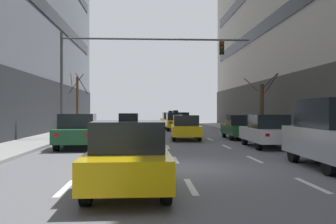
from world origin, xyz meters
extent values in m
plane|color=slate|center=(0.00, 0.00, 0.00)|extent=(120.00, 120.00, 0.00)
cube|color=silver|center=(-3.02, -3.00, 0.00)|extent=(0.16, 2.00, 0.01)
cube|color=silver|center=(-3.02, 2.00, 0.00)|extent=(0.16, 2.00, 0.01)
cube|color=silver|center=(-3.02, 7.00, 0.00)|extent=(0.16, 2.00, 0.01)
cube|color=silver|center=(-3.02, 12.00, 0.00)|extent=(0.16, 2.00, 0.01)
cube|color=silver|center=(-3.02, 17.00, 0.00)|extent=(0.16, 2.00, 0.01)
cube|color=silver|center=(-3.02, 22.00, 0.00)|extent=(0.16, 2.00, 0.01)
cube|color=silver|center=(-3.02, 27.00, 0.00)|extent=(0.16, 2.00, 0.01)
cube|color=silver|center=(-3.02, 32.00, 0.00)|extent=(0.16, 2.00, 0.01)
cube|color=silver|center=(0.00, -3.00, 0.00)|extent=(0.16, 2.00, 0.01)
cube|color=silver|center=(0.00, 2.00, 0.00)|extent=(0.16, 2.00, 0.01)
cube|color=silver|center=(0.00, 7.00, 0.00)|extent=(0.16, 2.00, 0.01)
cube|color=silver|center=(0.00, 12.00, 0.00)|extent=(0.16, 2.00, 0.01)
cube|color=silver|center=(0.00, 17.00, 0.00)|extent=(0.16, 2.00, 0.01)
cube|color=silver|center=(0.00, 22.00, 0.00)|extent=(0.16, 2.00, 0.01)
cube|color=silver|center=(0.00, 27.00, 0.00)|extent=(0.16, 2.00, 0.01)
cube|color=silver|center=(0.00, 32.00, 0.00)|extent=(0.16, 2.00, 0.01)
cube|color=silver|center=(3.02, -3.00, 0.00)|extent=(0.16, 2.00, 0.01)
cube|color=silver|center=(3.02, 2.00, 0.00)|extent=(0.16, 2.00, 0.01)
cube|color=silver|center=(3.02, 7.00, 0.00)|extent=(0.16, 2.00, 0.01)
cube|color=silver|center=(3.02, 12.00, 0.00)|extent=(0.16, 2.00, 0.01)
cube|color=silver|center=(3.02, 17.00, 0.00)|extent=(0.16, 2.00, 0.01)
cube|color=silver|center=(3.02, 22.00, 0.00)|extent=(0.16, 2.00, 0.01)
cube|color=silver|center=(3.02, 27.00, 0.00)|extent=(0.16, 2.00, 0.01)
cube|color=silver|center=(3.02, 32.00, 0.00)|extent=(0.16, 2.00, 0.01)
cylinder|color=black|center=(0.70, 12.90, 0.31)|extent=(0.24, 0.63, 0.63)
cylinder|color=black|center=(2.21, 12.83, 0.31)|extent=(0.24, 0.63, 0.63)
cylinder|color=black|center=(0.57, 10.35, 0.31)|extent=(0.24, 0.63, 0.63)
cylinder|color=black|center=(2.09, 10.27, 0.31)|extent=(0.24, 0.63, 0.63)
cube|color=yellow|center=(1.39, 11.59, 0.62)|extent=(1.94, 4.25, 0.61)
cube|color=black|center=(1.38, 11.40, 1.24)|extent=(1.60, 1.87, 0.64)
cube|color=white|center=(0.88, 13.66, 0.72)|extent=(0.19, 0.08, 0.13)
cube|color=red|center=(0.68, 9.57, 0.72)|extent=(0.19, 0.08, 0.13)
cube|color=white|center=(2.10, 13.60, 0.72)|extent=(0.19, 0.08, 0.13)
cube|color=red|center=(1.90, 9.52, 0.72)|extent=(0.19, 0.08, 0.13)
cube|color=black|center=(1.38, 11.40, 1.65)|extent=(0.43, 0.21, 0.17)
cylinder|color=black|center=(0.67, 30.18, 0.33)|extent=(0.25, 0.67, 0.66)
cylinder|color=black|center=(2.26, 30.26, 0.33)|extent=(0.25, 0.67, 0.66)
cylinder|color=black|center=(0.80, 27.49, 0.33)|extent=(0.25, 0.67, 0.66)
cylinder|color=black|center=(2.39, 27.57, 0.33)|extent=(0.25, 0.67, 0.66)
cube|color=yellow|center=(1.53, 28.88, 0.65)|extent=(2.05, 4.47, 0.64)
cube|color=black|center=(1.54, 28.68, 1.31)|extent=(1.69, 1.97, 0.68)
cube|color=white|center=(0.78, 31.00, 0.76)|extent=(0.20, 0.09, 0.14)
cube|color=red|center=(1.00, 26.70, 0.76)|extent=(0.20, 0.09, 0.14)
cube|color=white|center=(2.06, 31.06, 0.76)|extent=(0.20, 0.09, 0.14)
cube|color=red|center=(2.28, 26.76, 0.76)|extent=(0.20, 0.09, 0.14)
cube|color=black|center=(1.54, 28.68, 1.73)|extent=(0.45, 0.22, 0.18)
cylinder|color=black|center=(-2.29, -2.06, 0.32)|extent=(0.22, 0.65, 0.65)
cylinder|color=black|center=(-0.72, -2.04, 0.32)|extent=(0.22, 0.65, 0.65)
cylinder|color=black|center=(-2.26, -4.70, 0.32)|extent=(0.22, 0.65, 0.65)
cylinder|color=black|center=(-0.69, -4.69, 0.32)|extent=(0.22, 0.65, 0.65)
cube|color=yellow|center=(-1.49, -3.37, 0.64)|extent=(1.85, 4.33, 0.63)
cube|color=black|center=(-1.49, -3.57, 1.28)|extent=(1.59, 1.88, 0.67)
cube|color=white|center=(-2.14, -1.27, 0.75)|extent=(0.20, 0.08, 0.14)
cube|color=red|center=(-2.10, -5.49, 0.75)|extent=(0.20, 0.08, 0.14)
cube|color=white|center=(-0.88, -1.25, 0.75)|extent=(0.20, 0.08, 0.14)
cube|color=red|center=(-0.84, -5.48, 0.75)|extent=(0.20, 0.08, 0.14)
cube|color=black|center=(-1.49, -3.57, 1.70)|extent=(0.43, 0.20, 0.18)
cylinder|color=black|center=(0.77, 24.39, 0.34)|extent=(0.24, 0.68, 0.67)
cylinder|color=black|center=(2.40, 24.44, 0.34)|extent=(0.24, 0.68, 0.67)
cylinder|color=black|center=(0.85, 21.63, 0.34)|extent=(0.24, 0.68, 0.67)
cylinder|color=black|center=(2.49, 21.68, 0.34)|extent=(0.24, 0.68, 0.67)
cube|color=yellow|center=(1.63, 23.04, 0.66)|extent=(2.01, 4.55, 0.65)
cube|color=black|center=(1.64, 22.83, 1.34)|extent=(1.69, 1.99, 0.69)
cube|color=white|center=(0.91, 25.23, 0.78)|extent=(0.21, 0.09, 0.14)
cube|color=red|center=(1.04, 20.81, 0.78)|extent=(0.21, 0.09, 0.14)
cube|color=white|center=(2.22, 25.26, 0.78)|extent=(0.21, 0.09, 0.14)
cube|color=red|center=(2.35, 20.85, 0.78)|extent=(0.21, 0.09, 0.14)
cube|color=black|center=(1.64, 22.83, 1.78)|extent=(0.46, 0.22, 0.18)
cylinder|color=black|center=(-5.34, 8.23, 0.34)|extent=(0.26, 0.69, 0.68)
cylinder|color=black|center=(-3.70, 8.31, 0.34)|extent=(0.26, 0.69, 0.68)
cylinder|color=black|center=(-5.21, 5.46, 0.34)|extent=(0.26, 0.69, 0.68)
cylinder|color=black|center=(-3.57, 5.54, 0.34)|extent=(0.26, 0.69, 0.68)
cube|color=#1E512D|center=(-4.46, 6.89, 0.67)|extent=(2.11, 4.61, 0.66)
cube|color=black|center=(-4.44, 6.68, 1.35)|extent=(1.74, 2.03, 0.70)
cube|color=white|center=(-5.22, 9.07, 0.78)|extent=(0.21, 0.09, 0.14)
cube|color=red|center=(-5.01, 4.64, 0.78)|extent=(0.21, 0.09, 0.14)
cube|color=white|center=(-3.90, 9.14, 0.78)|extent=(0.21, 0.09, 0.14)
cube|color=red|center=(-3.69, 4.70, 0.78)|extent=(0.21, 0.09, 0.14)
cylinder|color=black|center=(4.18, 1.10, 0.35)|extent=(0.25, 0.70, 0.69)
cylinder|color=black|center=(4.11, -1.73, 0.35)|extent=(0.25, 0.70, 0.69)
cube|color=#B7BABF|center=(4.99, -0.33, 0.82)|extent=(2.04, 4.67, 0.95)
cube|color=black|center=(4.99, -0.33, 1.77)|extent=(1.75, 2.77, 0.95)
cube|color=white|center=(4.36, 1.95, 0.99)|extent=(0.21, 0.09, 0.15)
cube|color=white|center=(5.72, 1.92, 0.99)|extent=(0.21, 0.09, 0.15)
cylinder|color=black|center=(4.21, 7.93, 0.33)|extent=(0.23, 0.67, 0.66)
cylinder|color=black|center=(5.81, 7.90, 0.33)|extent=(0.23, 0.67, 0.66)
cylinder|color=black|center=(4.16, 5.23, 0.33)|extent=(0.23, 0.67, 0.66)
cylinder|color=black|center=(5.76, 5.20, 0.33)|extent=(0.23, 0.67, 0.66)
cube|color=white|center=(4.99, 6.57, 0.65)|extent=(1.92, 4.44, 0.64)
cube|color=black|center=(4.98, 6.37, 1.31)|extent=(1.64, 1.93, 0.68)
cube|color=white|center=(4.38, 8.74, 0.76)|extent=(0.20, 0.08, 0.14)
cube|color=red|center=(4.30, 4.41, 0.76)|extent=(0.20, 0.08, 0.14)
cube|color=white|center=(5.67, 8.72, 0.76)|extent=(0.20, 0.08, 0.14)
cube|color=red|center=(5.59, 4.39, 0.76)|extent=(0.20, 0.08, 0.14)
cylinder|color=black|center=(4.25, 13.56, 0.31)|extent=(0.22, 0.63, 0.63)
cylinder|color=black|center=(5.77, 13.53, 0.31)|extent=(0.22, 0.63, 0.63)
cylinder|color=black|center=(4.20, 10.99, 0.31)|extent=(0.22, 0.63, 0.63)
cylinder|color=black|center=(5.72, 10.96, 0.31)|extent=(0.22, 0.63, 0.63)
cube|color=#1E512D|center=(4.99, 12.26, 0.62)|extent=(1.84, 4.22, 0.61)
cube|color=black|center=(4.98, 12.07, 1.25)|extent=(1.56, 1.84, 0.65)
cube|color=white|center=(4.42, 14.32, 0.73)|extent=(0.19, 0.08, 0.13)
cube|color=red|center=(4.33, 10.22, 0.73)|extent=(0.19, 0.08, 0.13)
cube|color=white|center=(5.64, 14.30, 0.73)|extent=(0.19, 0.08, 0.13)
cube|color=red|center=(5.56, 10.19, 0.73)|extent=(0.19, 0.08, 0.13)
cylinder|color=#4C4C51|center=(-6.44, 12.14, 3.47)|extent=(0.18, 0.18, 6.66)
cylinder|color=#4C4C51|center=(-0.42, 12.14, 6.42)|extent=(12.04, 0.12, 0.12)
cube|color=black|center=(3.80, 12.14, 5.90)|extent=(0.28, 0.24, 0.84)
sphere|color=red|center=(3.80, 12.00, 6.16)|extent=(0.17, 0.17, 0.17)
sphere|color=#523505|center=(3.80, 12.00, 5.90)|extent=(0.17, 0.17, 0.17)
sphere|color=#073E10|center=(3.80, 12.00, 5.64)|extent=(0.17, 0.17, 0.17)
cylinder|color=#4C3823|center=(-7.15, 21.62, 2.47)|extent=(0.22, 0.22, 4.66)
cylinder|color=#42301E|center=(-6.67, 21.18, 4.18)|extent=(0.97, 1.03, 1.79)
cylinder|color=#42301E|center=(-7.36, 22.23, 4.27)|extent=(1.29, 0.50, 1.81)
cylinder|color=#42301E|center=(-7.63, 21.46, 4.54)|extent=(0.40, 1.03, 1.24)
cylinder|color=#4C3823|center=(7.15, 14.43, 1.94)|extent=(0.30, 0.30, 3.59)
cylinder|color=#42301E|center=(7.92, 14.64, 3.80)|extent=(0.51, 1.60, 1.31)
cylinder|color=#42301E|center=(7.79, 14.86, 3.89)|extent=(0.95, 1.35, 1.27)
cylinder|color=#42301E|center=(6.30, 14.17, 3.68)|extent=(0.59, 1.75, 1.08)
camera|label=1|loc=(-1.08, -12.18, 1.86)|focal=40.59mm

